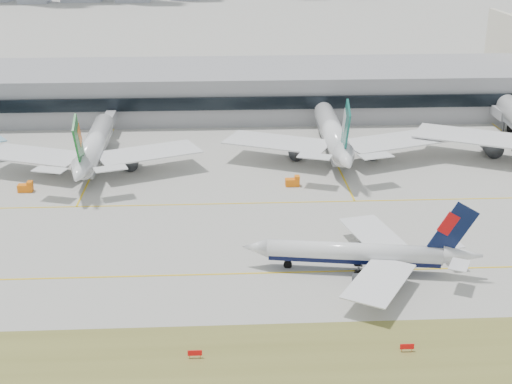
{
  "coord_description": "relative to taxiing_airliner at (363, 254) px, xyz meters",
  "views": [
    {
      "loc": [
        -0.15,
        -124.41,
        63.17
      ],
      "look_at": [
        7.4,
        18.0,
        7.5
      ],
      "focal_mm": 50.0,
      "sensor_mm": 36.0,
      "label": 1
    }
  ],
  "objects": [
    {
      "name": "ground",
      "position": [
        -26.29,
        5.19,
        -3.65
      ],
      "size": [
        3000.0,
        3000.0,
        0.0
      ],
      "primitive_type": "plane",
      "color": "#A19E96",
      "rests_on": "ground"
    },
    {
      "name": "widebody_eva",
      "position": [
        -59.92,
        62.65,
        1.87
      ],
      "size": [
        58.29,
        56.85,
        20.77
      ],
      "rotation": [
        0.0,
        0.0,
        1.59
      ],
      "color": "white",
      "rests_on": "ground"
    },
    {
      "name": "widebody_cathay",
      "position": [
        5.05,
        69.02,
        2.25
      ],
      "size": [
        62.27,
        60.82,
        22.2
      ],
      "rotation": [
        0.0,
        0.0,
        1.54
      ],
      "color": "white",
      "rests_on": "ground"
    },
    {
      "name": "hold_sign_left",
      "position": [
        -30.88,
        -26.81,
        -2.77
      ],
      "size": [
        2.2,
        0.15,
        1.35
      ],
      "color": "red",
      "rests_on": "ground"
    },
    {
      "name": "taxiing_airliner",
      "position": [
        0.0,
        0.0,
        0.0
      ],
      "size": [
        44.96,
        38.69,
        15.15
      ],
      "rotation": [
        0.0,
        0.0,
        2.98
      ],
      "color": "white",
      "rests_on": "ground"
    },
    {
      "name": "gse_b",
      "position": [
        -73.96,
        45.74,
        -2.6
      ],
      "size": [
        3.55,
        2.0,
        2.6
      ],
      "color": "orange",
      "rests_on": "ground"
    },
    {
      "name": "gse_c",
      "position": [
        -8.44,
        46.25,
        -2.6
      ],
      "size": [
        3.55,
        2.0,
        2.6
      ],
      "color": "orange",
      "rests_on": "ground"
    },
    {
      "name": "hold_sign_right",
      "position": [
        1.86,
        -26.81,
        -2.77
      ],
      "size": [
        2.2,
        0.15,
        1.35
      ],
      "color": "red",
      "rests_on": "ground"
    },
    {
      "name": "terminal",
      "position": [
        -26.29,
        120.02,
        3.85
      ],
      "size": [
        280.0,
        43.1,
        15.0
      ],
      "color": "gray",
      "rests_on": "ground"
    }
  ]
}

